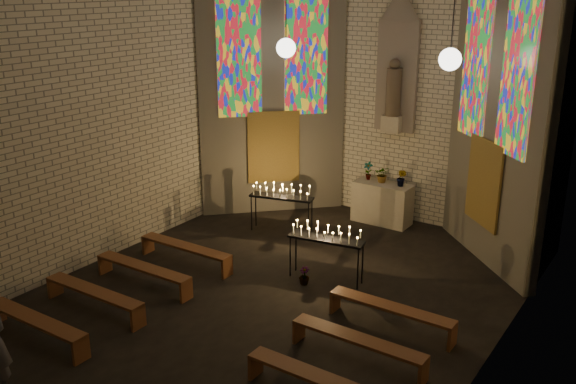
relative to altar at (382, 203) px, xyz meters
The scene contains 16 objects.
floor 5.47m from the altar, 90.00° to the right, with size 12.00×12.00×0.00m, color black.
room 3.83m from the altar, 90.00° to the right, with size 8.22×12.43×7.00m.
altar is the anchor object (origin of this frame).
flower_vase_left 0.86m from the altar, 169.06° to the left, with size 0.23×0.16×0.44m, color #4C723F.
flower_vase_center 0.71m from the altar, 127.43° to the left, with size 0.36×0.32×0.40m, color #4C723F.
flower_vase_right 0.85m from the altar, ahead, with size 0.23×0.19×0.43m, color #4C723F.
aisle_flower_pot 3.89m from the altar, 86.79° to the right, with size 0.20×0.20×0.36m, color #4C723F.
votive_stand_left 2.55m from the altar, 132.51° to the right, with size 1.54×0.73×1.10m.
votive_stand_right 3.53m from the altar, 82.39° to the right, with size 1.54×0.60×1.11m.
pew_left_0 5.04m from the altar, 117.57° to the right, with size 2.24×0.33×0.43m.
pew_right_0 5.04m from the altar, 62.43° to the right, with size 2.24×0.33×0.43m.
pew_left_1 6.13m from the altar, 112.36° to the right, with size 2.24×0.33×0.43m.
pew_right_1 6.13m from the altar, 67.64° to the right, with size 2.24×0.33×0.43m.
pew_left_2 7.25m from the altar, 108.75° to the right, with size 2.24×0.33×0.43m.
pew_right_2 7.25m from the altar, 71.25° to the right, with size 2.24×0.33×0.43m.
pew_left_3 8.39m from the altar, 106.12° to the right, with size 2.24×0.33×0.43m.
Camera 1 is at (6.23, -8.01, 5.69)m, focal length 40.00 mm.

